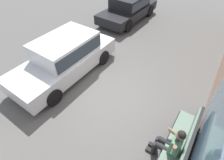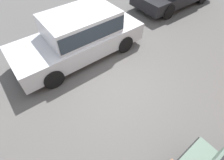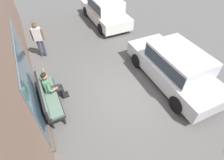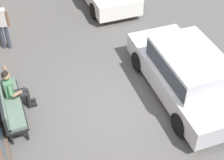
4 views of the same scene
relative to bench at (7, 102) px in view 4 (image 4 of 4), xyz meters
name	(u,v)px [view 4 (image 4 of 4)]	position (x,y,z in m)	size (l,w,h in m)	color
ground_plane	(121,109)	(-0.78, -2.90, -0.57)	(60.00, 60.00, 0.00)	#565451
bench	(7,102)	(0.00, 0.00, 0.00)	(1.99, 0.55, 1.00)	black
person_on_phone	(13,89)	(0.31, -0.22, 0.13)	(0.73, 0.74, 1.34)	black
parked_car_mid	(186,71)	(-0.81, -4.82, 0.24)	(4.43, 1.91, 1.52)	silver
pedestrian_standing	(1,22)	(3.31, -0.36, 0.45)	(0.31, 0.52, 1.73)	#383D4C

